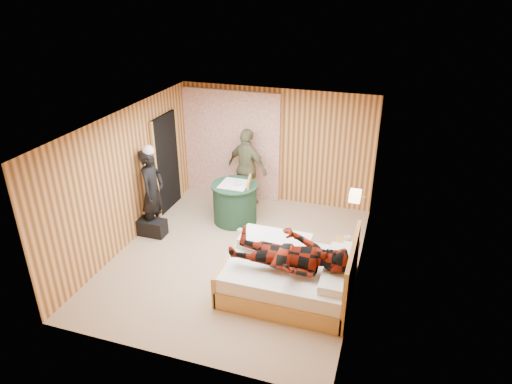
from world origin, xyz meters
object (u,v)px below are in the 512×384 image
(chair_far, at_px, (246,183))
(duffel_bag, at_px, (151,227))
(round_table, at_px, (235,203))
(man_on_bed, at_px, (289,247))
(wall_lamp, at_px, (355,196))
(nightstand, at_px, (345,259))
(bed, at_px, (290,274))
(woman_standing, at_px, (153,191))
(man_at_table, at_px, (247,168))
(chair_near, at_px, (244,197))

(chair_far, xyz_separation_m, duffel_bag, (-1.34, -1.75, -0.38))
(round_table, distance_m, duffel_bag, 1.71)
(chair_far, distance_m, man_on_bed, 3.32)
(chair_far, xyz_separation_m, man_on_bed, (1.66, -2.84, 0.42))
(wall_lamp, relative_size, man_on_bed, 0.15)
(round_table, bearing_deg, nightstand, -25.68)
(round_table, distance_m, man_on_bed, 2.73)
(bed, relative_size, man_on_bed, 1.12)
(nightstand, distance_m, woman_standing, 3.78)
(woman_standing, bearing_deg, man_on_bed, -115.97)
(chair_far, bearing_deg, man_on_bed, -69.35)
(round_table, height_order, chair_far, chair_far)
(chair_far, height_order, man_at_table, man_at_table)
(chair_far, bearing_deg, bed, -67.60)
(chair_near, relative_size, man_on_bed, 0.55)
(duffel_bag, bearing_deg, man_at_table, 53.37)
(bed, height_order, round_table, bed)
(chair_near, relative_size, man_at_table, 0.57)
(duffel_bag, bearing_deg, man_on_bed, -19.70)
(bed, distance_m, man_on_bed, 0.69)
(round_table, height_order, man_at_table, man_at_table)
(nightstand, height_order, round_table, round_table)
(wall_lamp, height_order, man_on_bed, man_on_bed)
(duffel_bag, bearing_deg, chair_far, 52.86)
(woman_standing, bearing_deg, nightstand, -97.69)
(man_on_bed, bearing_deg, nightstand, 52.91)
(bed, xyz_separation_m, man_at_table, (-1.62, 2.67, 0.56))
(duffel_bag, relative_size, man_at_table, 0.33)
(round_table, height_order, duffel_bag, round_table)
(round_table, height_order, man_on_bed, man_on_bed)
(woman_standing, height_order, man_at_table, man_at_table)
(wall_lamp, height_order, chair_near, wall_lamp)
(wall_lamp, height_order, nightstand, wall_lamp)
(duffel_bag, distance_m, man_on_bed, 3.29)
(duffel_bag, relative_size, woman_standing, 0.33)
(round_table, xyz_separation_m, duffel_bag, (-1.36, -1.01, -0.26))
(bed, relative_size, round_table, 2.10)
(round_table, bearing_deg, bed, -49.23)
(duffel_bag, height_order, man_on_bed, man_on_bed)
(man_at_table, bearing_deg, bed, 142.21)
(nightstand, bearing_deg, duffel_bag, 177.99)
(nightstand, bearing_deg, round_table, 154.32)
(chair_far, height_order, woman_standing, woman_standing)
(nightstand, xyz_separation_m, round_table, (-2.37, 1.14, 0.13))
(duffel_bag, bearing_deg, wall_lamp, 3.70)
(chair_near, xyz_separation_m, duffel_bag, (-1.53, -1.04, -0.41))
(wall_lamp, distance_m, nightstand, 1.07)
(man_at_table, bearing_deg, chair_near, 124.16)
(wall_lamp, relative_size, chair_near, 0.27)
(bed, xyz_separation_m, duffel_bag, (-2.98, 0.87, -0.15))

